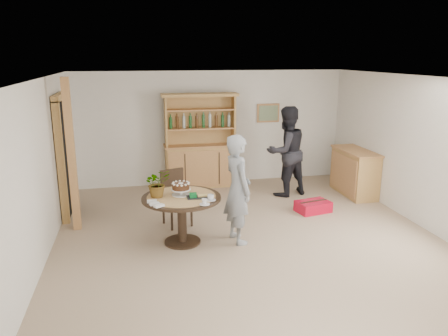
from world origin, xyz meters
TOP-DOWN VIEW (x-y plane):
  - ground at (0.00, 0.00)m, footprint 7.00×7.00m
  - room_shell at (0.00, 0.01)m, footprint 6.04×7.04m
  - doorway at (-2.93, 2.00)m, footprint 0.13×1.10m
  - pine_post at (-2.70, 1.20)m, footprint 0.12×0.12m
  - hutch at (-0.30, 3.24)m, footprint 1.62×0.54m
  - sideboard at (2.74, 2.00)m, footprint 0.54×1.26m
  - dining_table at (-1.04, 0.28)m, footprint 1.20×1.20m
  - dining_chair at (-1.07, 1.11)m, footprint 0.53×0.53m
  - birthday_cake at (-1.04, 0.33)m, footprint 0.30×0.30m
  - flower_vase at (-1.39, 0.33)m, footprint 0.47×0.44m
  - gift_tray at (-0.83, 0.16)m, footprint 0.30×0.20m
  - coffee_cup_a at (-0.64, 0.00)m, footprint 0.15×0.15m
  - coffee_cup_b at (-0.76, -0.17)m, footprint 0.15×0.15m
  - napkins at (-1.45, -0.03)m, footprint 0.24×0.33m
  - teen_boy at (-0.19, 0.18)m, footprint 0.51×0.68m
  - adult_person at (1.32, 2.25)m, footprint 1.06×0.93m
  - red_suitcase at (1.49, 1.16)m, footprint 0.67×0.52m

SIDE VIEW (x-z plane):
  - ground at x=0.00m, z-range 0.00..0.00m
  - red_suitcase at x=1.49m, z-range 0.00..0.21m
  - sideboard at x=2.74m, z-range 0.00..0.94m
  - dining_chair at x=-1.07m, z-range 0.06..1.01m
  - dining_table at x=-1.04m, z-range 0.22..0.98m
  - hutch at x=-0.30m, z-range -0.33..1.71m
  - napkins at x=-1.45m, z-range 0.76..0.79m
  - gift_tray at x=-0.83m, z-range 0.75..0.83m
  - coffee_cup_b at x=-0.76m, z-range 0.75..0.84m
  - coffee_cup_a at x=-0.64m, z-range 0.76..0.84m
  - teen_boy at x=-0.19m, z-range 0.00..1.69m
  - birthday_cake at x=-1.04m, z-range 0.78..0.98m
  - adult_person at x=1.32m, z-range 0.00..1.84m
  - flower_vase at x=-1.39m, z-range 0.76..1.18m
  - doorway at x=-2.93m, z-range 0.02..2.20m
  - pine_post at x=-2.70m, z-range 0.00..2.50m
  - room_shell at x=0.00m, z-range 0.48..3.00m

